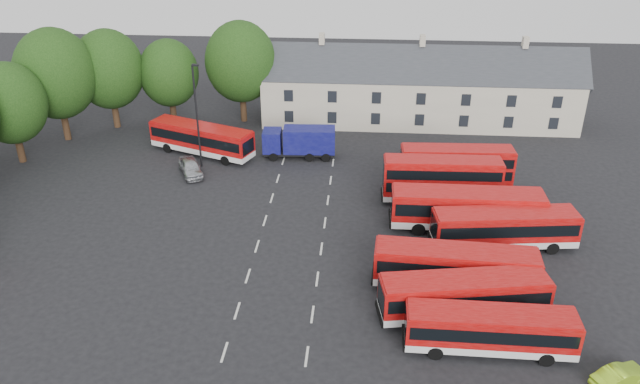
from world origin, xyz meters
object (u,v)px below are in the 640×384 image
at_px(lime_car, 620,376).
at_px(bus_row_a, 490,328).
at_px(box_truck, 300,141).
at_px(lamppost, 197,114).
at_px(bus_dd_south, 442,178).
at_px(silver_car, 191,167).

bearing_deg(lime_car, bus_row_a, 43.77).
bearing_deg(box_truck, lamppost, -165.71).
relative_size(bus_dd_south, lamppost, 0.98).
distance_m(bus_row_a, lamppost, 34.50).
xyz_separation_m(box_truck, lamppost, (-9.46, -2.91, 3.71)).
distance_m(box_truck, lime_car, 36.76).
bearing_deg(bus_row_a, box_truck, 117.84).
bearing_deg(lime_car, silver_car, 23.17).
distance_m(silver_car, lamppost, 5.12).
xyz_separation_m(bus_row_a, lamppost, (-23.68, 24.81, 3.77)).
height_order(box_truck, lime_car, box_truck).
distance_m(box_truck, silver_car, 11.17).
height_order(bus_row_a, box_truck, box_truck).
bearing_deg(silver_car, lamppost, 46.83).
height_order(box_truck, silver_car, box_truck).
height_order(bus_dd_south, lamppost, lamppost).
distance_m(lime_car, lamppost, 41.20).
bearing_deg(bus_dd_south, lamppost, 164.29).
xyz_separation_m(bus_row_a, box_truck, (-14.23, 27.72, 0.06)).
bearing_deg(silver_car, lime_car, -65.20).
bearing_deg(lamppost, box_truck, 17.12).
height_order(silver_car, lime_car, silver_car).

